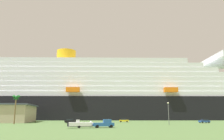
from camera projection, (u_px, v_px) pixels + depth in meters
ground_plane at (104, 121)px, 112.43m from camera, size 600.00×600.00×0.00m
cruise_ship at (124, 96)px, 151.89m from camera, size 297.10×51.29×59.12m
pickup_truck at (104, 124)px, 60.26m from camera, size 5.83×2.91×2.20m
small_boat_on_trailer at (83, 124)px, 59.03m from camera, size 8.11×2.78×2.15m
palm_tree at (16, 100)px, 84.18m from camera, size 3.15×2.86×10.72m
street_lamp at (168, 110)px, 77.78m from camera, size 0.56×0.56×7.67m
parked_car_blue_suv at (204, 121)px, 92.33m from camera, size 4.44×2.52×1.58m
parked_car_yellow_taxi at (124, 120)px, 102.26m from camera, size 4.41×2.38×1.58m
parked_car_black_coupe at (70, 121)px, 92.81m from camera, size 4.75×2.31×1.58m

